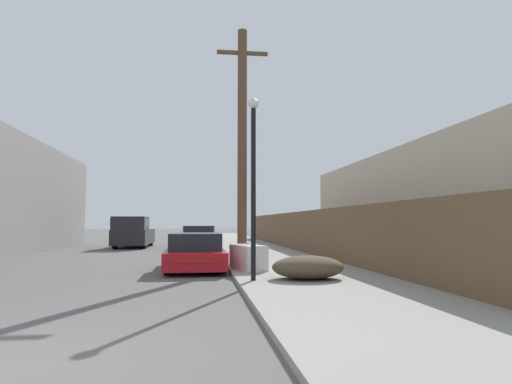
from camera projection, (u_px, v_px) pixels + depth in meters
The scene contains 11 objects.
sidewalk_curb at pixel (246, 246), 28.37m from camera, with size 4.20×63.00×0.12m, color gray.
discarded_fridge at pixel (248, 257), 13.60m from camera, with size 1.03×1.71×0.75m.
parked_sports_car_red at pixel (195, 253), 14.54m from camera, with size 1.88×4.32×1.18m.
car_parked_mid at pixel (200, 239), 25.01m from camera, with size 2.14×4.40×1.34m.
pickup_truck at pixel (133, 232), 27.60m from camera, with size 2.03×5.43×1.86m.
utility_pole at pixel (242, 142), 15.90m from camera, with size 1.80×0.33×8.20m.
street_lamp at pixel (253, 173), 11.16m from camera, with size 0.26×0.26×4.47m.
brush_pile at pixel (308, 267), 11.29m from camera, with size 1.79×1.42×0.58m.
wooden_fence at pixel (294, 231), 23.63m from camera, with size 0.08×35.26×1.94m, color brown.
building_right_house at pixel (454, 209), 17.09m from camera, with size 6.00×15.62×4.04m, color beige.
pedestrian at pixel (243, 230), 28.50m from camera, with size 0.34×0.34×1.77m.
Camera 1 is at (2.22, -4.87, 1.51)m, focal length 32.00 mm.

